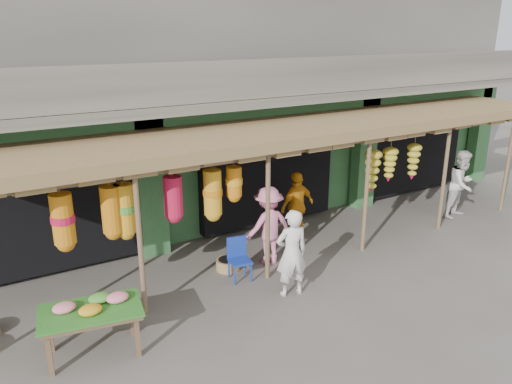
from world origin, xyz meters
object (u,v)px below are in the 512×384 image
flower_table (92,311)px  person_right (462,184)px  person_front (292,253)px  person_vendor (297,206)px  person_shopper (268,226)px  blue_chair (239,256)px

flower_table → person_right: 9.64m
person_front → person_vendor: size_ratio=1.02×
person_vendor → person_shopper: bearing=22.0°
flower_table → blue_chair: bearing=27.7°
flower_table → blue_chair: flower_table is taller
person_front → person_right: 6.14m
person_right → person_front: bearing=179.7°
person_right → person_vendor: size_ratio=1.08×
person_front → person_shopper: bearing=-94.7°
person_vendor → blue_chair: bearing=17.5°
flower_table → blue_chair: (3.02, 0.96, -0.24)m
person_vendor → person_shopper: size_ratio=0.98×
person_front → person_right: bearing=-160.3°
flower_table → person_vendor: (5.12, 1.94, 0.11)m
blue_chair → person_front: bearing=-54.2°
person_right → blue_chair: bearing=169.9°
person_vendor → person_shopper: person_shopper is taller
person_vendor → flower_table: bearing=13.2°
person_right → person_shopper: person_right is taller
flower_table → blue_chair: size_ratio=1.89×
flower_table → person_shopper: bearing=27.8°
blue_chair → person_vendor: person_vendor is taller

